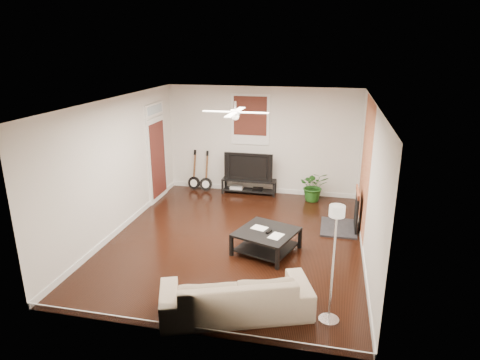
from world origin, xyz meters
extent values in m
cube|color=black|center=(0.00, 0.00, 0.00)|extent=(5.00, 6.00, 0.01)
cube|color=white|center=(0.00, 0.00, 2.80)|extent=(5.00, 6.00, 0.01)
cube|color=silver|center=(0.00, 3.00, 1.40)|extent=(5.00, 0.01, 2.80)
cube|color=silver|center=(0.00, -3.00, 1.40)|extent=(5.00, 0.01, 2.80)
cube|color=silver|center=(-2.50, 0.00, 1.40)|extent=(0.01, 6.00, 2.80)
cube|color=silver|center=(2.50, 0.00, 1.40)|extent=(0.01, 6.00, 2.80)
cube|color=#B25639|center=(2.49, 1.00, 1.40)|extent=(0.02, 2.20, 2.80)
cube|color=black|center=(2.20, 1.00, 0.46)|extent=(0.80, 1.10, 0.92)
cube|color=#3F1B11|center=(-0.30, 2.97, 1.95)|extent=(1.00, 0.06, 1.30)
cube|color=white|center=(-2.46, 1.90, 1.25)|extent=(0.08, 1.00, 2.50)
cube|color=black|center=(-0.28, 2.78, 0.20)|extent=(1.42, 0.38, 0.40)
imported|color=black|center=(-0.28, 2.80, 0.77)|extent=(1.27, 0.17, 0.73)
cube|color=black|center=(0.69, -0.38, 0.22)|extent=(1.31, 1.31, 0.43)
imported|color=tan|center=(0.55, -2.38, 0.32)|extent=(2.35, 1.56, 0.64)
imported|color=#1E5317|center=(1.42, 2.61, 0.39)|extent=(0.80, 0.72, 0.79)
camera|label=1|loc=(1.76, -7.53, 3.78)|focal=31.23mm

